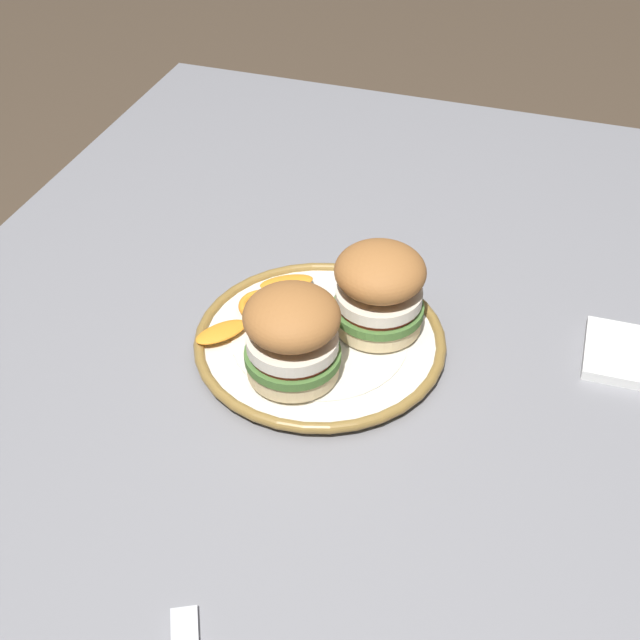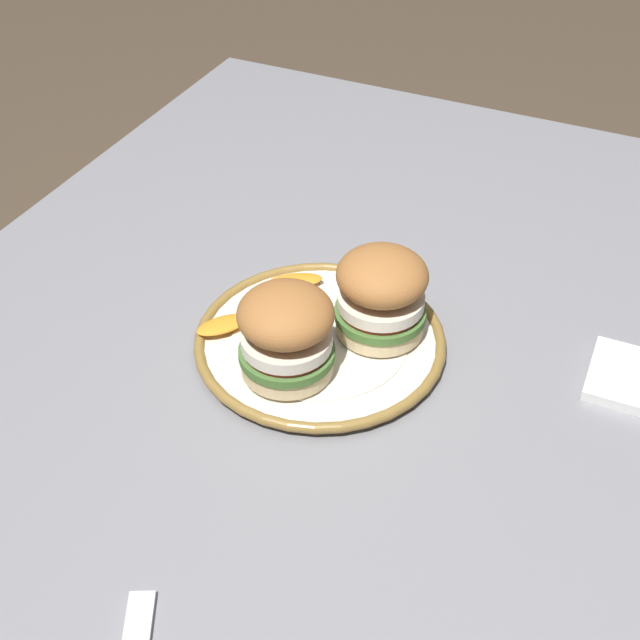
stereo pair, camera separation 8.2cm
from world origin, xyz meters
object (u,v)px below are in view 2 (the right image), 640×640
at_px(dinner_plate, 320,341).
at_px(sandwich_half_left, 377,292).
at_px(sandwich_half_right, 286,332).
at_px(dining_table, 339,457).

height_order(dinner_plate, sandwich_half_left, sandwich_half_left).
bearing_deg(dinner_plate, sandwich_half_right, 171.77).
relative_size(sandwich_half_left, sandwich_half_right, 0.98).
bearing_deg(sandwich_half_left, sandwich_half_right, 149.38).
bearing_deg(sandwich_half_left, dining_table, -177.60).
relative_size(dinner_plate, sandwich_half_left, 2.06).
distance_m(dining_table, dinner_plate, 0.13).
relative_size(dining_table, sandwich_half_right, 10.39).
bearing_deg(dinner_plate, sandwich_half_left, -53.01).
bearing_deg(dining_table, sandwich_half_left, 2.40).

